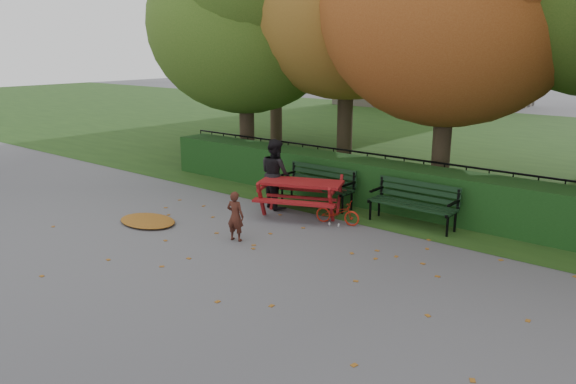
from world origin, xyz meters
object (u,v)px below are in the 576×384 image
Objects in this scene: adult at (275,174)px; bicycle at (338,212)px; bench_left at (319,182)px; child at (235,216)px; bench_right at (414,200)px; picnic_table at (301,189)px; tree_a at (247,9)px.

adult is 1.67× the size of bicycle.
child is at bearing -85.04° from bench_left.
bench_left and bench_right have the same top height.
child is (0.06, -2.07, -0.10)m from picnic_table.
child is 0.61× the size of adult.
tree_a is 5.65m from adult.
tree_a reaches higher than bench_right.
bench_left is at bearing -106.90° from adult.
adult is (3.28, -2.68, -3.74)m from tree_a.
picnic_table is at bearing -157.75° from bench_right.
adult reaches higher than bench_right.
bench_left is at bearing 180.00° from bench_right.
child is at bearing 132.28° from adult.
adult is 1.87m from bicycle.
adult reaches higher than picnic_table.
bench_left is 1.53m from bicycle.
picnic_table is at bearing 73.39° from bicycle.
child is 2.24m from bicycle.
bench_left is at bearing -25.76° from tree_a.
adult is (-3.01, -0.80, 0.26)m from bench_right.
child is (-2.14, -2.97, -0.04)m from bench_right.
tree_a reaches higher than picnic_table.
tree_a is 4.16× the size of bench_right.
picnic_table is at bearing -77.63° from bench_left.
picnic_table is 2.26× the size of child.
tree_a is 8.02× the size of bicycle.
tree_a reaches higher than bench_left.
bench_right reaches higher than picnic_table.
picnic_table is at bearing -166.58° from adult.
child reaches higher than picnic_table.
adult reaches higher than bench_left.
picnic_table is 2.30× the size of bicycle.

